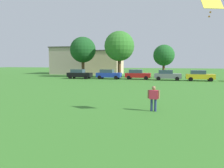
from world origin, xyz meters
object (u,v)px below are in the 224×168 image
(parked_car_red_2, at_px, (137,74))
(parked_car_yellow_4, at_px, (200,76))
(parked_car_black_0, at_px, (79,74))
(parked_car_gray_3, at_px, (167,75))
(adult_bystander, at_px, (154,96))
(kite, at_px, (212,4))
(tree_far_left, at_px, (83,50))
(tree_far_right, at_px, (164,55))
(parked_car_blue_1, at_px, (108,74))
(tree_center, at_px, (119,46))

(parked_car_red_2, height_order, parked_car_yellow_4, same)
(parked_car_black_0, distance_m, parked_car_gray_3, 15.34)
(adult_bystander, distance_m, kite, 5.99)
(adult_bystander, xyz_separation_m, tree_far_left, (-15.77, 29.33, 4.41))
(kite, distance_m, parked_car_red_2, 28.18)
(parked_car_black_0, bearing_deg, parked_car_red_2, 5.48)
(kite, xyz_separation_m, tree_far_right, (-3.10, 32.47, -1.79))
(parked_car_black_0, height_order, parked_car_yellow_4, same)
(parked_car_red_2, xyz_separation_m, parked_car_gray_3, (5.01, -0.84, 0.00))
(parked_car_yellow_4, relative_size, tree_far_left, 0.54)
(tree_far_right, bearing_deg, tree_far_left, -172.46)
(parked_car_black_0, bearing_deg, parked_car_yellow_4, -0.30)
(parked_car_yellow_4, distance_m, tree_far_right, 9.55)
(parked_car_gray_3, relative_size, tree_far_right, 0.69)
(adult_bystander, xyz_separation_m, parked_car_blue_1, (-9.45, 25.13, -0.08))
(adult_bystander, relative_size, tree_center, 0.18)
(parked_car_yellow_4, bearing_deg, tree_center, 163.28)
(parked_car_blue_1, bearing_deg, parked_car_red_2, 5.82)
(tree_far_left, bearing_deg, parked_car_red_2, -17.99)
(tree_center, bearing_deg, parked_car_yellow_4, -16.72)
(adult_bystander, xyz_separation_m, parked_car_yellow_4, (5.58, 24.54, -0.08))
(parked_car_yellow_4, relative_size, tree_center, 0.49)
(parked_car_blue_1, bearing_deg, parked_car_black_0, -174.85)
(parked_car_blue_1, xyz_separation_m, parked_car_yellow_4, (15.02, -0.58, 0.00))
(kite, bearing_deg, parked_car_blue_1, 115.33)
(adult_bystander, height_order, tree_center, tree_center)
(parked_car_red_2, height_order, tree_center, tree_center)
(parked_car_blue_1, xyz_separation_m, tree_center, (1.18, 3.58, 5.04))
(parked_car_blue_1, relative_size, tree_far_left, 0.54)
(parked_car_gray_3, bearing_deg, tree_far_right, 96.53)
(kite, bearing_deg, tree_center, 110.65)
(parked_car_gray_3, bearing_deg, adult_bystander, -91.41)
(parked_car_black_0, bearing_deg, kite, -55.49)
(kite, relative_size, parked_car_black_0, 0.28)
(adult_bystander, distance_m, tree_far_right, 31.57)
(kite, bearing_deg, parked_car_black_0, 124.51)
(tree_center, height_order, tree_far_right, tree_center)
(tree_far_left, relative_size, tree_far_right, 1.26)
(tree_far_left, bearing_deg, tree_center, -4.78)
(parked_car_yellow_4, bearing_deg, adult_bystander, -102.80)
(parked_car_black_0, height_order, tree_center, tree_center)
(parked_car_yellow_4, height_order, tree_far_left, tree_far_left)
(parked_car_blue_1, xyz_separation_m, tree_far_right, (9.30, 6.27, 3.38))
(adult_bystander, distance_m, parked_car_gray_3, 24.81)
(tree_far_left, bearing_deg, parked_car_yellow_4, -12.64)
(parked_car_gray_3, distance_m, parked_car_yellow_4, 4.98)
(parked_car_blue_1, xyz_separation_m, tree_far_left, (-6.33, 4.20, 4.49))
(kite, bearing_deg, parked_car_red_2, 105.40)
(parked_car_blue_1, distance_m, parked_car_yellow_4, 15.04)
(kite, bearing_deg, parked_car_gray_3, 95.18)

